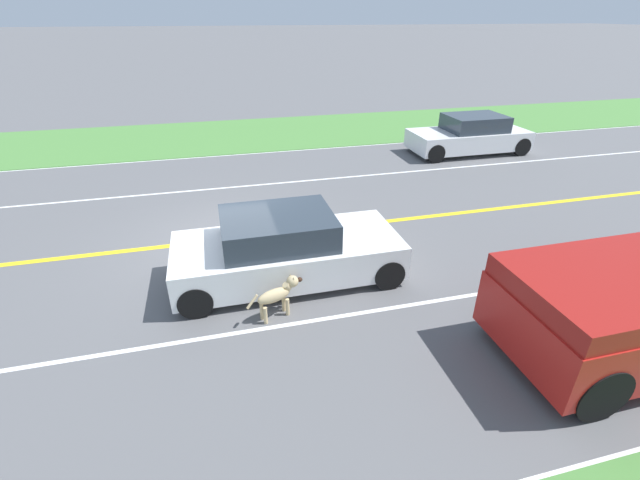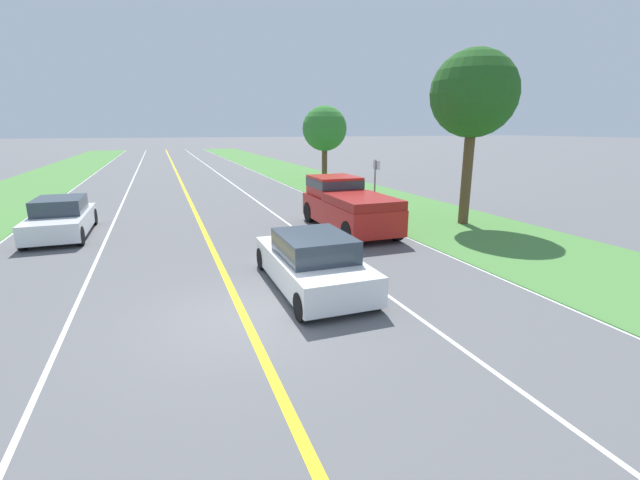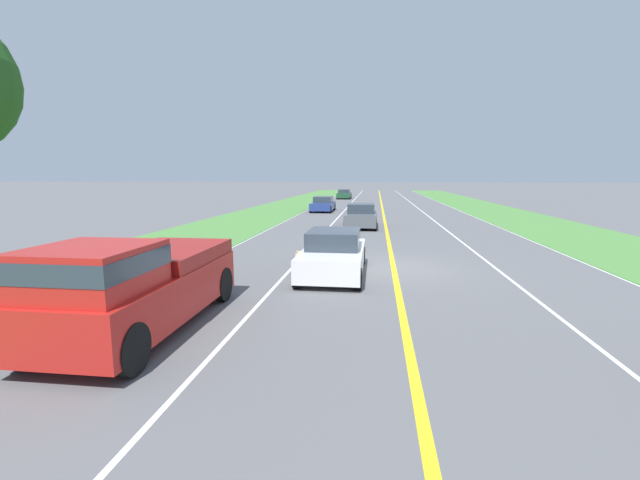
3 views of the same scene
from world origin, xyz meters
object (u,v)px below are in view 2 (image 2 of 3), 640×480
object	(u,v)px
dog	(361,268)
street_sign	(375,181)
roadside_tree_right_far	(325,129)
pickup_truck	(347,204)
roadside_tree_right_near	(474,95)
oncoming_car	(61,218)
ego_car	(312,262)

from	to	relation	value
dog	street_sign	distance (m)	9.36
roadside_tree_right_far	street_sign	distance (m)	14.08
pickup_truck	roadside_tree_right_far	bearing A→B (deg)	72.06
dog	roadside_tree_right_far	distance (m)	23.15
street_sign	roadside_tree_right_near	bearing A→B (deg)	-46.53
roadside_tree_right_near	street_sign	distance (m)	5.35
pickup_truck	oncoming_car	distance (m)	10.86
roadside_tree_right_near	street_sign	world-z (taller)	roadside_tree_right_near
ego_car	dog	bearing A→B (deg)	-16.04
roadside_tree_right_far	dog	bearing A→B (deg)	-108.62
ego_car	oncoming_car	distance (m)	10.98
oncoming_car	ego_car	bearing A→B (deg)	129.91
pickup_truck	dog	bearing A→B (deg)	-110.37
dog	pickup_truck	xyz separation A→B (m)	(2.24, 6.04, 0.55)
dog	oncoming_car	xyz separation A→B (m)	(-8.26, 8.77, 0.20)
street_sign	dog	bearing A→B (deg)	-119.48
oncoming_car	roadside_tree_right_near	xyz separation A→B (m)	(15.55, -3.57, 4.55)
ego_car	pickup_truck	distance (m)	6.66
oncoming_car	roadside_tree_right_far	bearing A→B (deg)	-140.30
dog	oncoming_car	world-z (taller)	oncoming_car
dog	roadside_tree_right_far	bearing A→B (deg)	52.08
ego_car	street_sign	distance (m)	9.70
dog	roadside_tree_right_near	size ratio (longest dim) A/B	0.15
dog	oncoming_car	size ratio (longest dim) A/B	0.24
roadside_tree_right_near	pickup_truck	bearing A→B (deg)	170.63
ego_car	street_sign	bearing A→B (deg)	53.24
ego_car	street_sign	xyz separation A→B (m)	(5.78, 7.73, 0.96)
oncoming_car	roadside_tree_right_near	size ratio (longest dim) A/B	0.64
ego_car	oncoming_car	size ratio (longest dim) A/B	1.00
ego_car	roadside_tree_right_far	distance (m)	23.21
roadside_tree_right_near	street_sign	bearing A→B (deg)	133.47
pickup_truck	street_sign	size ratio (longest dim) A/B	2.07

